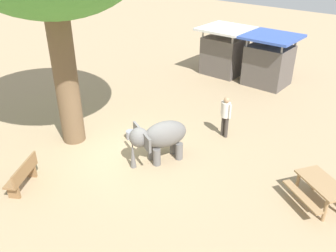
# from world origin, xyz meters

# --- Properties ---
(ground_plane) EXTENTS (60.00, 60.00, 0.00)m
(ground_plane) POSITION_xyz_m (0.00, 0.00, 0.00)
(ground_plane) COLOR tan
(elephant) EXTENTS (1.66, 2.02, 1.42)m
(elephant) POSITION_xyz_m (0.89, 0.35, 0.91)
(elephant) COLOR slate
(elephant) RESTS_ON ground_plane
(person_handler) EXTENTS (0.49, 0.32, 1.62)m
(person_handler) POSITION_xyz_m (1.71, 3.17, 0.95)
(person_handler) COLOR #3F3833
(person_handler) RESTS_ON ground_plane
(wooden_bench) EXTENTS (1.08, 1.40, 0.88)m
(wooden_bench) POSITION_xyz_m (-1.32, -3.41, 0.47)
(wooden_bench) COLOR olive
(wooden_bench) RESTS_ON ground_plane
(picnic_table_near) EXTENTS (2.06, 2.05, 0.78)m
(picnic_table_near) POSITION_xyz_m (5.86, 1.53, 0.59)
(picnic_table_near) COLOR #9E7A51
(picnic_table_near) RESTS_ON ground_plane
(market_stall_white) EXTENTS (2.50, 2.50, 2.52)m
(market_stall_white) POSITION_xyz_m (-2.06, 9.14, 1.14)
(market_stall_white) COLOR #59514C
(market_stall_white) RESTS_ON ground_plane
(market_stall_blue) EXTENTS (2.50, 2.50, 2.52)m
(market_stall_blue) POSITION_xyz_m (0.54, 9.14, 1.14)
(market_stall_blue) COLOR #59514C
(market_stall_blue) RESTS_ON ground_plane
(feed_bucket) EXTENTS (0.36, 0.36, 0.32)m
(feed_bucket) POSITION_xyz_m (-0.91, 0.74, 0.16)
(feed_bucket) COLOR gray
(feed_bucket) RESTS_ON ground_plane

